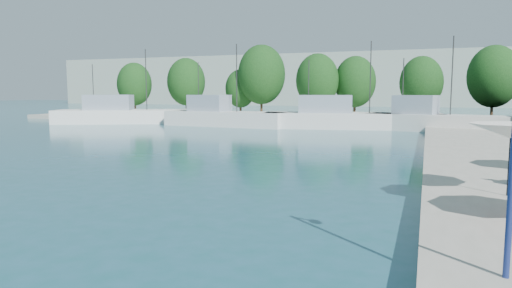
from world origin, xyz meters
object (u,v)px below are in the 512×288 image
at_px(trawler_02, 223,117).
at_px(trawler_03, 347,119).
at_px(trawler_04, 432,121).
at_px(trawler_01, 128,115).
at_px(umbrella_white, 511,131).

xyz_separation_m(trawler_02, trawler_03, (14.79, 1.70, -0.00)).
bearing_deg(trawler_04, trawler_01, -163.72).
bearing_deg(trawler_01, trawler_03, -23.28).
distance_m(trawler_03, umbrella_white, 36.91).
bearing_deg(trawler_02, umbrella_white, -46.59).
bearing_deg(umbrella_white, trawler_01, 139.81).
bearing_deg(trawler_02, trawler_01, -176.25).
bearing_deg(umbrella_white, trawler_04, 93.56).
xyz_separation_m(trawler_01, trawler_02, (14.12, -0.45, 0.00)).
height_order(trawler_01, trawler_02, same).
xyz_separation_m(trawler_03, trawler_04, (9.06, -0.91, 0.00)).
xyz_separation_m(trawler_02, trawler_04, (23.85, 0.80, 0.00)).
distance_m(trawler_02, trawler_03, 14.89).
distance_m(trawler_04, umbrella_white, 34.34).
bearing_deg(umbrella_white, trawler_03, 107.66).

